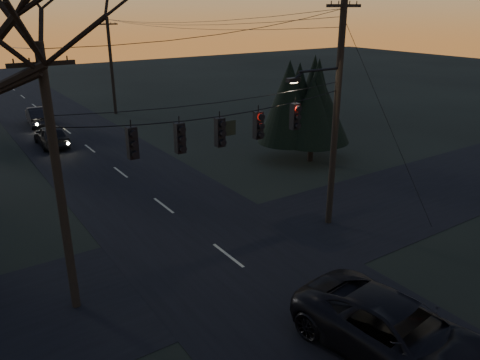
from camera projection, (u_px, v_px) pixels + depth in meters
main_road at (133, 182)px, 26.50m from camera, size 8.00×120.00×0.02m
cross_road at (228, 255)px, 18.73m from camera, size 60.00×7.00×0.02m
utility_pole_right at (328, 222)px, 21.61m from camera, size 5.00×0.30×10.00m
utility_pole_left at (77, 306)px, 15.60m from camera, size 1.80×0.30×8.50m
utility_pole_far_r at (116, 114)px, 43.37m from camera, size 1.80×0.30×8.50m
span_signal_assembly at (221, 130)px, 16.78m from camera, size 11.50×0.44×1.63m
evergreen_right at (314, 94)px, 28.71m from camera, size 4.51×4.51×7.42m
suv_near at (398, 334)px, 12.99m from camera, size 3.55×6.42×1.70m
sedan_oncoming_a at (51, 136)px, 33.13m from camera, size 1.81×4.47×1.52m
sedan_oncoming_b at (39, 116)px, 39.00m from camera, size 2.00×4.82×1.55m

